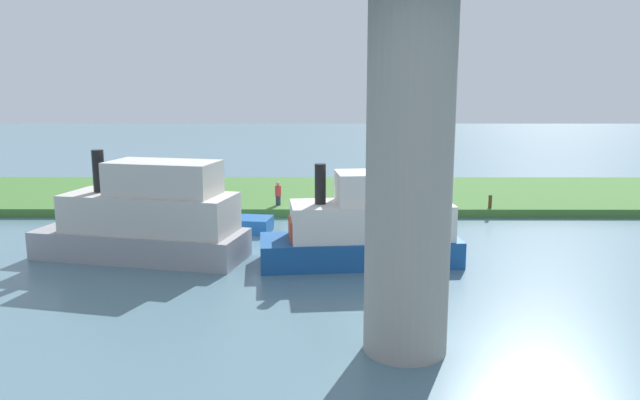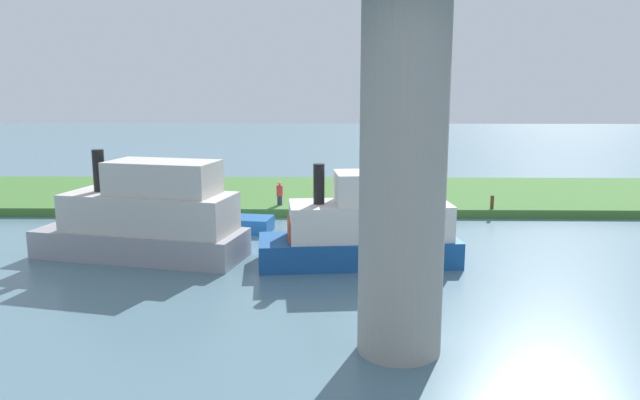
# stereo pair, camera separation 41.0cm
# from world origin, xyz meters

# --- Properties ---
(ground_plane) EXTENTS (160.00, 160.00, 0.00)m
(ground_plane) POSITION_xyz_m (0.00, 0.00, 0.00)
(ground_plane) COLOR slate
(grassy_bank) EXTENTS (80.00, 12.00, 0.50)m
(grassy_bank) POSITION_xyz_m (0.00, -6.00, 0.25)
(grassy_bank) COLOR #427533
(grassy_bank) RESTS_ON ground
(bridge_pylon) EXTENTS (2.38, 2.38, 10.00)m
(bridge_pylon) POSITION_xyz_m (-1.98, 17.56, 5.00)
(bridge_pylon) COLOR #9E998E
(bridge_pylon) RESTS_ON ground
(person_on_bank) EXTENTS (0.37, 0.37, 1.39)m
(person_on_bank) POSITION_xyz_m (2.99, -1.25, 1.20)
(person_on_bank) COLOR #2D334C
(person_on_bank) RESTS_ON grassy_bank
(mooring_post) EXTENTS (0.20, 0.20, 0.75)m
(mooring_post) POSITION_xyz_m (-9.17, -0.41, 0.88)
(mooring_post) COLOR brown
(mooring_post) RESTS_ON grassy_bank
(motorboat_red) EXTENTS (9.64, 5.01, 4.70)m
(motorboat_red) POSITION_xyz_m (8.05, 8.09, 1.74)
(motorboat_red) COLOR #99999E
(motorboat_red) RESTS_ON ground
(skiff_small) EXTENTS (8.62, 3.62, 4.29)m
(skiff_small) POSITION_xyz_m (-1.48, 8.82, 1.59)
(skiff_small) COLOR #195199
(skiff_small) RESTS_ON ground
(houseboat_blue) EXTENTS (5.03, 2.43, 1.61)m
(houseboat_blue) POSITION_xyz_m (5.62, 3.06, 0.57)
(houseboat_blue) COLOR #195199
(houseboat_blue) RESTS_ON ground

